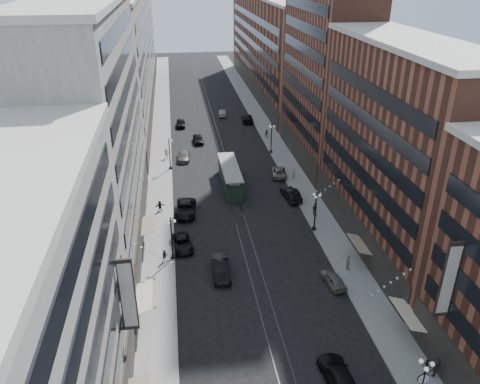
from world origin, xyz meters
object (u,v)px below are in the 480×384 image
car_9 (181,123)px  lamppost_sw_far (172,237)px  lamppost_se_far (315,210)px  car_5 (221,268)px  pedestrian_4 (348,262)px  car_13 (198,139)px  car_6 (338,376)px  pedestrian_8 (294,174)px  pedestrian_9 (267,134)px  car_10 (291,194)px  pedestrian_2 (165,256)px  car_11 (279,172)px  lamppost_sw_mid (170,152)px  lamppost_se_mid (271,137)px  car_7 (185,209)px  pedestrian_7 (315,209)px  pedestrian_5 (160,206)px  streetcar (230,177)px  pedestrian_3 (435,367)px  car_4 (333,279)px  car_2 (182,243)px  pedestrian_6 (167,154)px  car_14 (222,113)px  car_8 (184,156)px  lamppost_se_near (422,384)px

car_9 → lamppost_sw_far: bearing=-91.4°
lamppost_se_far → car_5: 15.46m
pedestrian_4 → car_13: (-14.23, 44.59, -0.33)m
car_6 → pedestrian_8: 40.71m
pedestrian_4 → car_13: 46.80m
pedestrian_9 → car_10: bearing=-102.6°
lamppost_sw_far → pedestrian_2: 2.42m
car_10 → car_11: car_10 is taller
lamppost_sw_far → car_13: size_ratio=1.22×
lamppost_se_far → pedestrian_8: size_ratio=2.92×
lamppost_sw_mid → lamppost_se_far: bearing=-51.3°
lamppost_se_mid → car_7: size_ratio=0.93×
lamppost_se_mid → pedestrian_7: (1.24, -24.03, -2.07)m
pedestrian_2 → pedestrian_8: size_ratio=0.83×
pedestrian_2 → pedestrian_8: (20.54, 20.58, 0.16)m
car_13 → lamppost_se_mid: bearing=-33.3°
lamppost_se_mid → car_13: bearing=149.9°
pedestrian_4 → pedestrian_8: pedestrian_4 is taller
car_6 → pedestrian_4: size_ratio=2.91×
car_6 → pedestrian_5: 35.65m
car_6 → pedestrian_4: pedestrian_4 is taller
streetcar → car_7: 10.94m
pedestrian_3 → car_13: (-16.09, 60.35, -0.35)m
pedestrian_5 → pedestrian_9: (20.77, 27.95, 0.04)m
pedestrian_2 → car_11: bearing=34.9°
lamppost_sw_far → car_4: bearing=-23.3°
car_2 → pedestrian_3: bearing=-56.3°
lamppost_se_far → pedestrian_4: bearing=-81.8°
pedestrian_4 → pedestrian_5: pedestrian_4 is taller
car_11 → pedestrian_6: pedestrian_6 is taller
car_14 → car_8: bearing=74.3°
pedestrian_2 → car_6: bearing=-69.6°
car_6 → car_9: size_ratio=1.20×
car_5 → pedestrian_4: bearing=-4.2°
lamppost_se_near → lamppost_se_mid: size_ratio=1.00×
car_10 → car_11: size_ratio=1.01×
lamppost_se_mid → pedestrian_2: 37.97m
car_5 → pedestrian_7: size_ratio=3.02×
car_13 → car_11: bearing=-58.7°
car_10 → car_11: 8.53m
car_9 → car_14: car_9 is taller
car_6 → lamppost_se_mid: bearing=-98.7°
lamppost_se_near → pedestrian_5: bearing=119.0°
car_10 → streetcar: bearing=-41.4°
pedestrian_2 → car_8: (3.30, 31.74, -0.20)m
car_2 → car_10: (16.39, 11.02, 0.16)m
lamppost_sw_far → lamppost_se_near: bearing=-52.5°
car_4 → car_14: 63.95m
pedestrian_3 → car_4: bearing=-94.9°
pedestrian_9 → lamppost_se_near: bearing=-99.9°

